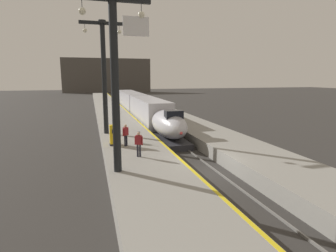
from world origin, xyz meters
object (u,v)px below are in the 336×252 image
(ticket_machine_yellow, at_px, (114,136))
(highspeed_train_main, at_px, (141,107))
(station_column_near, at_px, (116,67))
(passenger_mid_platform, at_px, (139,142))
(passenger_near_edge, at_px, (126,133))
(station_column_mid, at_px, (104,68))
(rolling_suitcase, at_px, (139,140))

(ticket_machine_yellow, bearing_deg, highspeed_train_main, 73.76)
(station_column_near, distance_m, passenger_mid_platform, 5.64)
(passenger_near_edge, bearing_deg, station_column_near, -101.12)
(highspeed_train_main, bearing_deg, station_column_near, -103.01)
(highspeed_train_main, height_order, station_column_mid, station_column_mid)
(passenger_near_edge, bearing_deg, passenger_mid_platform, -81.49)
(passenger_near_edge, relative_size, passenger_mid_platform, 1.00)
(rolling_suitcase, bearing_deg, passenger_mid_platform, -99.82)
(passenger_mid_platform, xyz_separation_m, rolling_suitcase, (0.63, 3.66, -0.69))
(passenger_near_edge, xyz_separation_m, rolling_suitcase, (1.11, 0.49, -0.69))
(rolling_suitcase, bearing_deg, ticket_machine_yellow, 177.95)
(highspeed_train_main, distance_m, station_column_mid, 16.24)
(highspeed_train_main, distance_m, ticket_machine_yellow, 19.85)
(passenger_mid_platform, bearing_deg, passenger_near_edge, 98.51)
(station_column_near, xyz_separation_m, rolling_suitcase, (2.22, 6.17, -5.48))
(highspeed_train_main, distance_m, passenger_near_edge, 20.18)
(rolling_suitcase, bearing_deg, highspeed_train_main, 79.28)
(station_column_mid, bearing_deg, passenger_near_edge, -77.82)
(highspeed_train_main, relative_size, ticket_machine_yellow, 24.44)
(passenger_mid_platform, distance_m, ticket_machine_yellow, 3.96)
(highspeed_train_main, xyz_separation_m, rolling_suitcase, (-3.62, -19.12, -0.56))
(station_column_mid, relative_size, passenger_near_edge, 6.08)
(highspeed_train_main, distance_m, station_column_near, 26.42)
(ticket_machine_yellow, bearing_deg, station_column_near, -92.71)
(station_column_near, bearing_deg, passenger_near_edge, 78.88)
(passenger_near_edge, bearing_deg, ticket_machine_yellow, 145.67)
(passenger_near_edge, height_order, ticket_machine_yellow, passenger_near_edge)
(passenger_near_edge, bearing_deg, highspeed_train_main, 76.44)
(rolling_suitcase, bearing_deg, station_column_mid, 114.80)
(highspeed_train_main, distance_m, rolling_suitcase, 19.47)
(station_column_mid, relative_size, ticket_machine_yellow, 6.42)
(station_column_mid, height_order, passenger_mid_platform, station_column_mid)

